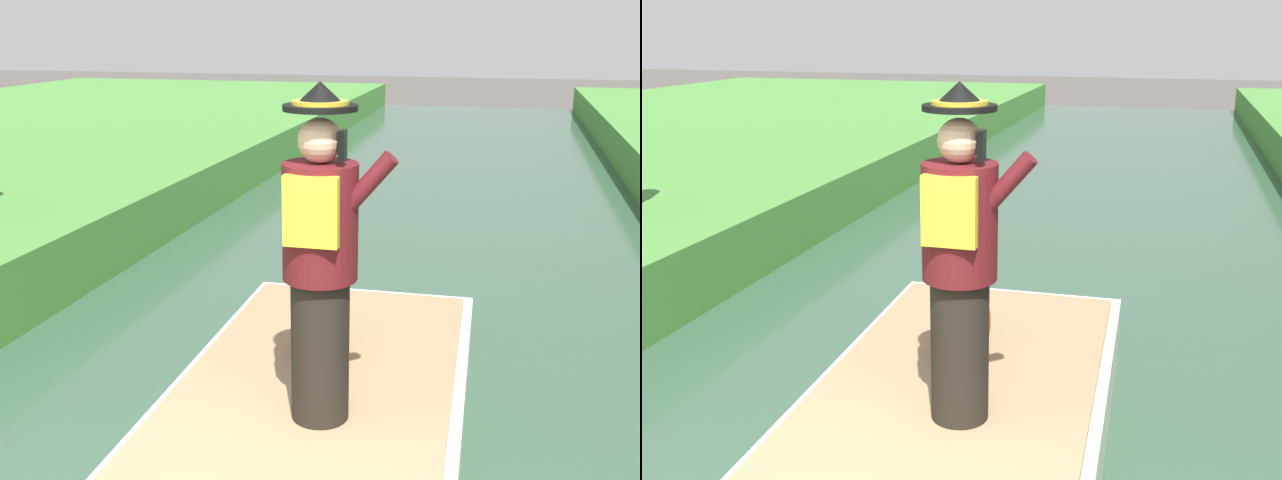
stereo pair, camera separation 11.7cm
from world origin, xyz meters
TOP-DOWN VIEW (x-y plane):
  - boat at (0.00, 1.65)m, footprint 1.89×4.24m
  - person_pirate at (0.12, 1.51)m, footprint 0.61×0.42m
  - parrot_plush at (-0.10, 2.38)m, footprint 0.36×0.35m

SIDE VIEW (x-z plane):
  - boat at x=0.00m, z-range 0.10..0.71m
  - parrot_plush at x=-0.10m, z-range 0.67..1.24m
  - person_pirate at x=0.12m, z-range 0.71..2.56m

